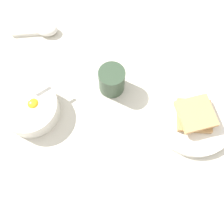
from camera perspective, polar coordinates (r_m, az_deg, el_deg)
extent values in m
plane|color=beige|center=(0.71, -2.12, 6.89)|extent=(3.00, 3.00, 0.00)
cylinder|color=white|center=(0.68, -17.35, 0.74)|extent=(0.14, 0.14, 0.05)
cylinder|color=white|center=(0.67, -17.52, 0.98)|extent=(0.12, 0.12, 0.02)
ellipsoid|color=yellow|center=(0.66, -16.79, 1.74)|extent=(0.03, 0.03, 0.02)
cylinder|color=black|center=(0.66, -16.76, 2.12)|extent=(0.04, 0.04, 0.00)
ellipsoid|color=silver|center=(0.66, -17.13, 2.49)|extent=(0.03, 0.02, 0.01)
cube|color=silver|center=(0.65, -15.51, 5.98)|extent=(0.04, 0.04, 0.03)
cylinder|color=white|center=(0.69, 17.13, -0.90)|extent=(0.21, 0.21, 0.02)
cylinder|color=white|center=(0.68, 17.35, -0.63)|extent=(0.15, 0.15, 0.00)
cube|color=tan|center=(0.67, 17.43, -0.78)|extent=(0.10, 0.10, 0.01)
cube|color=tan|center=(0.65, 17.82, -0.35)|extent=(0.09, 0.09, 0.01)
ellipsoid|color=white|center=(0.80, -13.84, 16.96)|extent=(0.05, 0.06, 0.03)
cube|color=white|center=(0.82, -18.18, 15.99)|extent=(0.02, 0.08, 0.01)
cylinder|color=#334733|center=(0.66, -0.05, 6.90)|extent=(0.07, 0.07, 0.07)
cylinder|color=#472B16|center=(0.64, -0.06, 8.08)|extent=(0.05, 0.05, 0.01)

